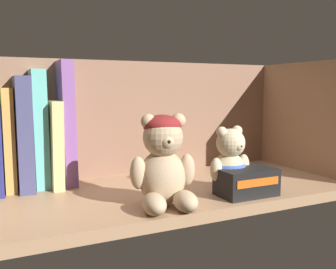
# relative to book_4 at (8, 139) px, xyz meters

# --- Properties ---
(shelf_board) EXTENTS (0.75, 0.30, 0.02)m
(shelf_board) POSITION_rel_book_4_xyz_m (0.25, -0.13, -0.11)
(shelf_board) COLOR #A87F5B
(shelf_board) RESTS_ON ground
(shelf_back_panel) EXTENTS (0.78, 0.01, 0.27)m
(shelf_back_panel) POSITION_rel_book_4_xyz_m (0.25, 0.03, 0.02)
(shelf_back_panel) COLOR #835D47
(shelf_back_panel) RESTS_ON ground
(shelf_side_panel_right) EXTENTS (0.02, 0.33, 0.27)m
(shelf_side_panel_right) POSITION_rel_book_4_xyz_m (0.63, -0.13, 0.02)
(shelf_side_panel_right) COLOR #A87F5B
(shelf_side_panel_right) RESTS_ON ground
(book_4) EXTENTS (0.02, 0.10, 0.19)m
(book_4) POSITION_rel_book_4_xyz_m (0.00, 0.00, 0.00)
(book_4) COLOR #C28F43
(book_4) RESTS_ON shelf_board
(book_5) EXTENTS (0.03, 0.14, 0.21)m
(book_5) POSITION_rel_book_4_xyz_m (0.03, 0.00, 0.01)
(book_5) COLOR #3B3C65
(book_5) RESTS_ON shelf_board
(book_6) EXTENTS (0.03, 0.09, 0.23)m
(book_6) POSITION_rel_book_4_xyz_m (0.06, 0.00, 0.02)
(book_6) COLOR #5FB8AD
(book_6) RESTS_ON shelf_board
(book_7) EXTENTS (0.02, 0.14, 0.17)m
(book_7) POSITION_rel_book_4_xyz_m (0.08, 0.00, -0.01)
(book_7) COLOR #C9BB76
(book_7) RESTS_ON shelf_board
(book_8) EXTENTS (0.03, 0.11, 0.25)m
(book_8) POSITION_rel_book_4_xyz_m (0.11, 0.00, 0.03)
(book_8) COLOR #7E4E95
(book_8) RESTS_ON shelf_board
(teddy_bear_larger) EXTENTS (0.11, 0.12, 0.15)m
(teddy_bear_larger) POSITION_rel_book_4_xyz_m (0.22, -0.23, -0.02)
(teddy_bear_larger) COLOR tan
(teddy_bear_larger) RESTS_ON shelf_board
(teddy_bear_smaller) EXTENTS (0.09, 0.10, 0.12)m
(teddy_bear_smaller) POSITION_rel_book_4_xyz_m (0.37, -0.21, -0.05)
(teddy_bear_smaller) COLOR beige
(teddy_bear_smaller) RESTS_ON shelf_board
(small_product_box) EXTENTS (0.10, 0.07, 0.05)m
(small_product_box) POSITION_rel_book_4_xyz_m (0.38, -0.23, -0.07)
(small_product_box) COLOR black
(small_product_box) RESTS_ON shelf_board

